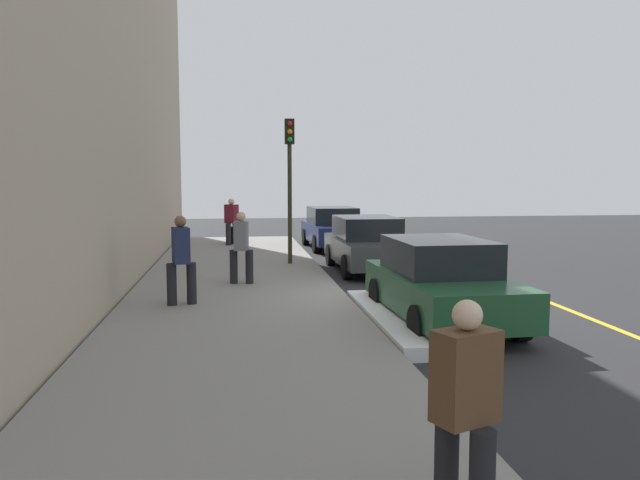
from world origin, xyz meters
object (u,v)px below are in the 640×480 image
parked_car_charcoal (368,244)px  rolling_suitcase (233,235)px  parked_car_navy (333,228)px  pedestrian_grey_coat (241,245)px  pedestrian_brown_coat (465,407)px  pedestrian_burgundy_coat (232,220)px  traffic_light_pole (290,166)px  parked_car_green (441,282)px  pedestrian_navy_coat (181,257)px

parked_car_charcoal → rolling_suitcase: parked_car_charcoal is taller
parked_car_navy → pedestrian_grey_coat: 8.88m
pedestrian_brown_coat → parked_car_navy: bearing=174.0°
pedestrian_burgundy_coat → pedestrian_grey_coat: bearing=1.8°
parked_car_charcoal → pedestrian_grey_coat: 4.33m
pedestrian_grey_coat → parked_car_charcoal: bearing=125.5°
parked_car_charcoal → traffic_light_pole: (-0.73, -2.11, 2.18)m
pedestrian_burgundy_coat → rolling_suitcase: pedestrian_burgundy_coat is taller
parked_car_charcoal → parked_car_green: size_ratio=1.00×
parked_car_green → pedestrian_burgundy_coat: (-12.40, -3.77, 0.30)m
parked_car_navy → pedestrian_burgundy_coat: 3.72m
parked_car_charcoal → pedestrian_navy_coat: size_ratio=2.43×
traffic_light_pole → rolling_suitcase: traffic_light_pole is taller
rolling_suitcase → pedestrian_navy_coat: bearing=-4.9°
traffic_light_pole → pedestrian_navy_coat: bearing=-25.1°
parked_car_charcoal → pedestrian_grey_coat: (2.51, -3.52, 0.28)m
parked_car_green → pedestrian_brown_coat: pedestrian_brown_coat is taller
parked_car_navy → pedestrian_navy_coat: (10.48, -4.60, 0.32)m
pedestrian_brown_coat → traffic_light_pole: bearing=-179.8°
traffic_light_pole → parked_car_green: bearing=16.3°
parked_car_navy → pedestrian_grey_coat: (8.19, -3.42, 0.28)m
parked_car_green → pedestrian_grey_coat: bearing=-138.0°
parked_car_green → pedestrian_brown_coat: 6.93m
parked_car_navy → rolling_suitcase: (-0.79, -3.64, -0.29)m
pedestrian_navy_coat → pedestrian_grey_coat: size_ratio=1.04×
parked_car_navy → pedestrian_navy_coat: size_ratio=2.46×
parked_car_navy → parked_car_charcoal: size_ratio=1.02×
pedestrian_burgundy_coat → pedestrian_grey_coat: pedestrian_burgundy_coat is taller
parked_car_green → pedestrian_burgundy_coat: 12.96m
pedestrian_burgundy_coat → pedestrian_grey_coat: 8.51m
rolling_suitcase → parked_car_navy: bearing=77.8°
parked_car_green → rolling_suitcase: (-12.86, -3.71, -0.29)m
parked_car_green → pedestrian_navy_coat: 4.95m
parked_car_navy → pedestrian_brown_coat: bearing=-6.0°
parked_car_navy → parked_car_green: 12.07m
pedestrian_grey_coat → parked_car_green: bearing=42.0°
rolling_suitcase → pedestrian_burgundy_coat: bearing=-7.4°
parked_car_charcoal → pedestrian_navy_coat: 6.72m
parked_car_navy → pedestrian_navy_coat: bearing=-23.7°
parked_car_charcoal → parked_car_green: (6.40, -0.02, -0.00)m
traffic_light_pole → rolling_suitcase: 6.46m
parked_car_navy → pedestrian_navy_coat: pedestrian_navy_coat is taller
pedestrian_brown_coat → pedestrian_grey_coat: size_ratio=0.98×
parked_car_charcoal → traffic_light_pole: bearing=-109.0°
pedestrian_navy_coat → pedestrian_grey_coat: 2.58m
traffic_light_pole → rolling_suitcase: bearing=-164.2°
pedestrian_navy_coat → traffic_light_pole: (-5.53, 2.59, 1.86)m
pedestrian_grey_coat → rolling_suitcase: size_ratio=1.70×
parked_car_charcoal → pedestrian_navy_coat: bearing=-44.3°
parked_car_navy → parked_car_charcoal: same height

